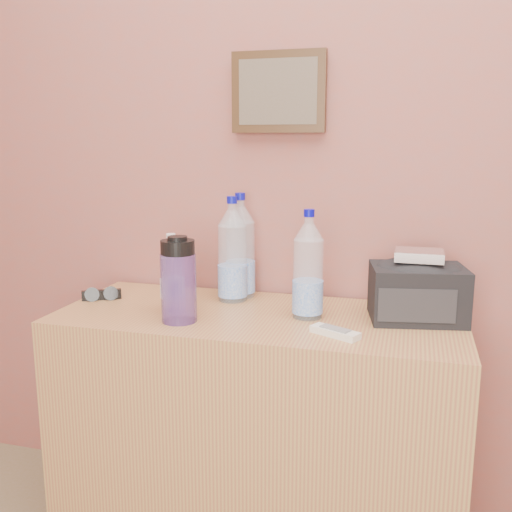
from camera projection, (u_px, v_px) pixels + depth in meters
The scene contains 11 objects.
picture_frame at pixel (279, 92), 1.79m from camera, with size 0.30×0.03×0.25m, color #382311, non-canonical shape.
dresser at pixel (258, 430), 1.76m from camera, with size 1.19×0.50×0.75m, color #AB7D49.
pet_large_b at pixel (240, 251), 1.86m from camera, with size 0.09×0.09×0.34m.
pet_large_c at pixel (232, 255), 1.81m from camera, with size 0.09×0.09×0.33m.
pet_large_d at pixel (308, 270), 1.63m from camera, with size 0.09×0.09×0.32m.
pet_small at pixel (172, 278), 1.69m from camera, with size 0.07×0.07×0.24m.
nalgene_bottle at pixel (179, 280), 1.60m from camera, with size 0.10×0.10×0.24m.
sunglasses at pixel (102, 295), 1.84m from camera, with size 0.12×0.05×0.03m, color black, non-canonical shape.
ac_remote at pixel (335, 332), 1.50m from camera, with size 0.14×0.04×0.02m, color white.
toiletry_bag at pixel (417, 290), 1.62m from camera, with size 0.26×0.19×0.18m, color black, non-canonical shape.
foil_packet at pixel (419, 255), 1.59m from camera, with size 0.13×0.11×0.03m, color white.
Camera 1 is at (0.13, 0.17, 1.25)m, focal length 40.00 mm.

